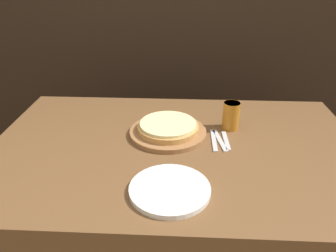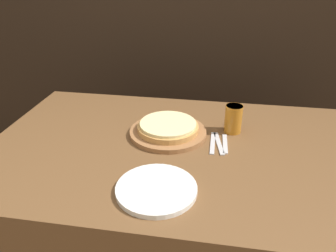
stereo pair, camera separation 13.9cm
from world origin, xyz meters
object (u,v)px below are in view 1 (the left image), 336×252
pizza_on_board (168,129)px  beer_glass (231,115)px  spoon (226,141)px  fork (214,140)px  dinner_knife (220,140)px  dinner_plate (170,189)px

pizza_on_board → beer_glass: 0.28m
spoon → fork: bearing=180.0°
pizza_on_board → spoon: 0.25m
beer_glass → fork: bearing=-124.0°
beer_glass → spoon: size_ratio=0.81×
dinner_knife → beer_glass: bearing=65.2°
pizza_on_board → fork: size_ratio=1.85×
dinner_knife → spoon: bearing=0.0°
pizza_on_board → spoon: (0.24, -0.05, -0.02)m
pizza_on_board → spoon: size_ratio=2.17×
dinner_knife → spoon: same height
dinner_plate → fork: bearing=63.7°
beer_glass → fork: size_ratio=0.69×
pizza_on_board → dinner_plate: (0.03, -0.39, -0.02)m
pizza_on_board → dinner_plate: size_ratio=1.23×
fork → dinner_knife: size_ratio=1.00×
dinner_plate → spoon: bearing=57.3°
pizza_on_board → spoon: pizza_on_board is taller
fork → spoon: same height
beer_glass → dinner_knife: bearing=-114.8°
fork → dinner_knife: bearing=-0.0°
pizza_on_board → dinner_plate: bearing=-86.2°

